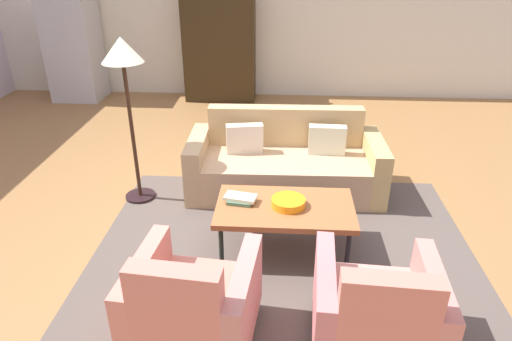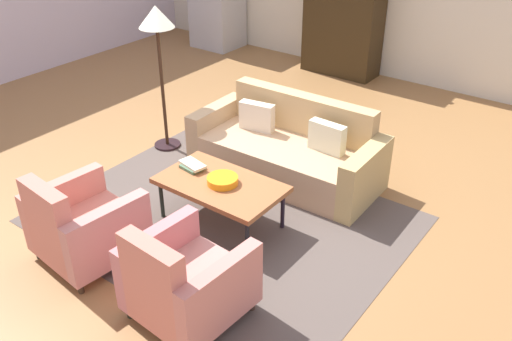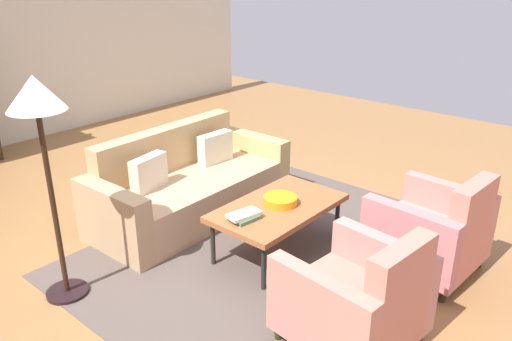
# 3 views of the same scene
# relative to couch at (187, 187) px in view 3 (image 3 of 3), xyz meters

# --- Properties ---
(ground_plane) EXTENTS (11.51, 11.51, 0.00)m
(ground_plane) POSITION_rel_couch_xyz_m (-0.39, -0.65, -0.29)
(ground_plane) COLOR olive
(area_rug) EXTENTS (3.40, 2.60, 0.01)m
(area_rug) POSITION_rel_couch_xyz_m (0.00, -1.14, -0.28)
(area_rug) COLOR brown
(area_rug) RESTS_ON ground
(couch) EXTENTS (2.12, 0.94, 0.86)m
(couch) POSITION_rel_couch_xyz_m (0.00, 0.00, 0.00)
(couch) COLOR tan
(couch) RESTS_ON ground
(coffee_table) EXTENTS (1.20, 0.70, 0.46)m
(coffee_table) POSITION_rel_couch_xyz_m (0.00, -1.19, 0.13)
(coffee_table) COLOR #262421
(coffee_table) RESTS_ON ground
(armchair_left) EXTENTS (0.87, 0.87, 0.88)m
(armchair_left) POSITION_rel_couch_xyz_m (-0.60, -2.35, 0.06)
(armchair_left) COLOR #292D0F
(armchair_left) RESTS_ON ground
(armchair_right) EXTENTS (0.85, 0.85, 0.88)m
(armchair_right) POSITION_rel_couch_xyz_m (0.60, -2.35, 0.06)
(armchair_right) COLOR black
(armchair_right) RESTS_ON ground
(fruit_bowl) EXTENTS (0.30, 0.30, 0.07)m
(fruit_bowl) POSITION_rel_couch_xyz_m (0.03, -1.19, 0.20)
(fruit_bowl) COLOR orange
(fruit_bowl) RESTS_ON coffee_table
(book_stack) EXTENTS (0.30, 0.21, 0.06)m
(book_stack) POSITION_rel_couch_xyz_m (-0.39, -1.14, 0.20)
(book_stack) COLOR #486F53
(book_stack) RESTS_ON coffee_table
(floor_lamp) EXTENTS (0.40, 0.40, 1.72)m
(floor_lamp) POSITION_rel_couch_xyz_m (-1.57, -0.34, 1.16)
(floor_lamp) COLOR black
(floor_lamp) RESTS_ON ground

